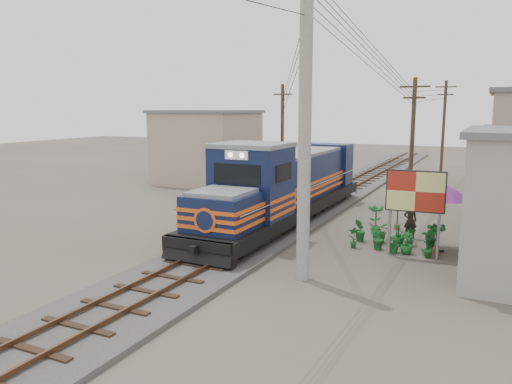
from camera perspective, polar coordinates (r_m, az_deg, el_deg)
The scene contains 14 objects.
ground at distance 17.98m, azimuth -4.71°, elevation -7.76°, with size 120.00×120.00×0.00m, color #473F35.
ballast at distance 26.79m, azimuth 6.19°, elevation -1.82°, with size 3.60×70.00×0.16m, color #595651.
track at distance 26.75m, azimuth 6.20°, elevation -1.44°, with size 1.15×70.00×0.12m.
locomotive at distance 23.28m, azimuth 3.35°, elevation 0.51°, with size 2.85×15.48×3.84m.
utility_pole_main at distance 15.20m, azimuth 5.61°, elevation 8.22°, with size 0.40×0.40×10.00m.
wooden_pole_mid at distance 29.12m, azimuth 17.43°, elevation 5.86°, with size 1.60×0.24×7.00m.
wooden_pole_far at distance 42.97m, azimuth 20.65°, elevation 7.08°, with size 1.60×0.24×7.50m.
wooden_pole_left at distance 35.57m, azimuth 3.02°, elevation 6.88°, with size 1.60×0.24×7.00m.
power_lines at distance 25.00m, azimuth 4.99°, elevation 14.63°, with size 9.65×19.00×3.30m.
shophouse_left at distance 36.13m, azimuth -5.60°, elevation 5.19°, with size 6.30×6.30×5.20m.
billboard at distance 18.58m, azimuth 17.76°, elevation -0.21°, with size 2.06×0.26×3.18m.
market_umbrella at distance 19.77m, azimuth 20.40°, elevation 0.14°, with size 2.82×2.82×2.63m.
vendor at distance 21.59m, azimuth 17.22°, elevation -3.13°, with size 0.55×0.36×1.52m, color black.
plant_nursery at distance 20.06m, azimuth 15.31°, elevation -4.89°, with size 3.38×2.07×1.10m.
Camera 1 is at (8.75, -14.76, 5.35)m, focal length 35.00 mm.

